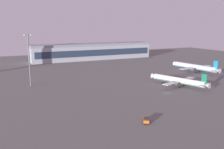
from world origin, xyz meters
TOP-DOWN VIEW (x-y plane):
  - ground_plane at (0.00, 0.00)m, footprint 416.00×416.00m
  - terminal_building at (14.29, 142.03)m, footprint 125.32×22.40m
  - airplane_far_stand at (14.47, 8.23)m, footprint 28.40×36.11m
  - airplane_taxiway_distant at (55.86, 38.27)m, footprint 32.11×41.13m
  - baggage_tractor at (-32.50, -29.57)m, footprint 3.86×4.55m
  - apron_light_west at (-61.63, 46.37)m, footprint 4.80×0.90m

SIDE VIEW (x-z plane):
  - ground_plane at x=0.00m, z-range 0.00..0.00m
  - baggage_tractor at x=-32.50m, z-range 0.05..2.30m
  - airplane_far_stand at x=14.47m, z-range -1.16..8.35m
  - airplane_taxiway_distant at x=55.86m, z-range -1.29..9.27m
  - terminal_building at x=14.29m, z-range -0.11..16.29m
  - apron_light_west at x=-61.63m, z-range 1.89..31.62m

